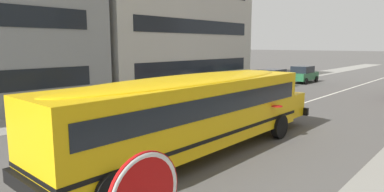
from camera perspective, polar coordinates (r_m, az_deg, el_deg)
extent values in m
plane|color=#54514F|center=(13.47, 0.45, -7.13)|extent=(400.00, 400.00, 0.00)
cube|color=gray|center=(19.17, -16.77, -2.66)|extent=(120.00, 3.00, 0.01)
cube|color=silver|center=(13.47, 0.45, -7.12)|extent=(110.00, 0.16, 0.01)
cube|color=yellow|center=(10.88, -0.11, -2.78)|extent=(10.43, 2.38, 2.08)
cube|color=yellow|center=(15.86, 14.44, -1.28)|extent=(1.52, 1.99, 1.04)
cube|color=black|center=(16.59, 15.60, -2.12)|extent=(0.19, 2.37, 0.34)
cube|color=black|center=(8.18, -26.48, -14.13)|extent=(0.19, 2.37, 0.34)
cube|color=black|center=(10.81, -0.11, -0.83)|extent=(9.80, 2.42, 0.61)
cube|color=black|center=(11.02, -0.10, -5.91)|extent=(10.45, 2.41, 0.11)
ellipsoid|color=yellow|center=(10.72, -0.11, 2.69)|extent=(10.01, 2.19, 0.34)
cylinder|color=red|center=(12.87, 14.46, -1.72)|extent=(0.42, 0.42, 0.03)
cylinder|color=black|center=(14.86, 6.70, -3.78)|extent=(0.95, 0.27, 0.95)
cylinder|color=black|center=(13.68, 14.88, -5.12)|extent=(0.95, 0.27, 0.95)
cylinder|color=black|center=(9.75, -21.72, -11.19)|extent=(0.95, 0.27, 0.95)
cylinder|color=black|center=(7.84, -13.59, -15.81)|extent=(0.95, 0.27, 0.95)
cube|color=silver|center=(29.14, 13.77, 2.59)|extent=(3.93, 1.76, 0.70)
cube|color=black|center=(28.95, 13.69, 3.88)|extent=(2.22, 1.59, 0.64)
cylinder|color=black|center=(30.71, 13.45, 2.25)|extent=(0.60, 0.19, 0.60)
cylinder|color=black|center=(29.98, 16.33, 1.98)|extent=(0.60, 0.19, 0.60)
cylinder|color=black|center=(28.45, 11.03, 1.82)|extent=(0.60, 0.19, 0.60)
cylinder|color=black|center=(27.65, 14.08, 1.52)|extent=(0.60, 0.19, 0.60)
cube|color=#236038|center=(34.26, 18.60, 3.28)|extent=(3.94, 1.79, 0.70)
cube|color=black|center=(34.07, 18.56, 4.39)|extent=(2.23, 1.61, 0.64)
cylinder|color=black|center=(35.81, 18.09, 2.97)|extent=(0.60, 0.19, 0.60)
cylinder|color=black|center=(35.20, 20.65, 2.74)|extent=(0.60, 0.19, 0.60)
cylinder|color=black|center=(33.43, 16.38, 2.66)|extent=(0.60, 0.19, 0.60)
cylinder|color=black|center=(32.78, 19.09, 2.41)|extent=(0.60, 0.19, 0.60)
cube|color=#B7B7B2|center=(30.64, -6.12, 13.86)|extent=(15.76, 9.97, 12.80)
cube|color=black|center=(27.08, 1.20, 5.08)|extent=(13.24, 0.04, 1.10)
cube|color=black|center=(27.06, 1.23, 11.85)|extent=(13.24, 0.04, 1.10)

